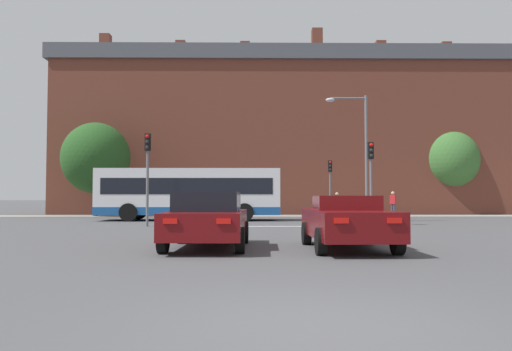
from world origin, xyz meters
TOP-DOWN VIEW (x-y plane):
  - ground_plane at (0.00, 0.00)m, footprint 400.00×400.00m
  - stop_line_strip at (0.00, 17.65)m, footprint 7.72×0.30m
  - far_pavement at (0.00, 30.12)m, footprint 68.58×2.50m
  - brick_civic_building at (2.33, 38.26)m, footprint 38.11×11.04m
  - car_saloon_left at (-1.86, 8.01)m, footprint 2.14×4.35m
  - car_roadster_right at (1.77, 7.65)m, footprint 2.06×4.27m
  - bus_crossing_lead at (-4.24, 23.48)m, footprint 10.32×2.73m
  - traffic_light_far_right at (4.84, 29.55)m, footprint 0.26×0.31m
  - traffic_light_near_left at (-5.47, 17.69)m, footprint 0.26×0.31m
  - traffic_light_near_right at (4.98, 18.32)m, footprint 0.26×0.31m
  - street_lamp_junction at (5.20, 21.89)m, footprint 2.30×0.36m
  - pedestrian_waiting at (5.26, 29.27)m, footprint 0.46×0.40m
  - pedestrian_walking_east at (9.56, 30.70)m, footprint 0.45×0.42m
  - tree_by_building at (-11.71, 30.20)m, footprint 4.80×4.80m
  - tree_kerbside at (15.03, 34.36)m, footprint 4.92×4.92m

SIDE VIEW (x-z plane):
  - ground_plane at x=0.00m, z-range 0.00..0.00m
  - stop_line_strip at x=0.00m, z-range 0.00..0.01m
  - far_pavement at x=0.00m, z-range 0.00..0.01m
  - car_roadster_right at x=1.77m, z-range 0.02..1.40m
  - car_saloon_left at x=-1.86m, z-range 0.02..1.50m
  - pedestrian_waiting at x=5.26m, z-range 0.14..1.80m
  - pedestrian_walking_east at x=9.56m, z-range 0.16..1.90m
  - bus_crossing_lead at x=-4.24m, z-range 0.10..3.05m
  - traffic_light_far_right at x=4.84m, z-range 0.69..4.59m
  - traffic_light_near_right at x=4.98m, z-range 0.69..4.64m
  - traffic_light_near_left at x=-5.47m, z-range 0.73..5.00m
  - tree_by_building at x=-11.71m, z-range 0.79..7.41m
  - tree_kerbside at x=15.03m, z-range 0.84..7.70m
  - street_lamp_junction at x=5.20m, z-range 0.81..7.73m
  - brick_civic_building at x=2.33m, z-range -1.22..14.57m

